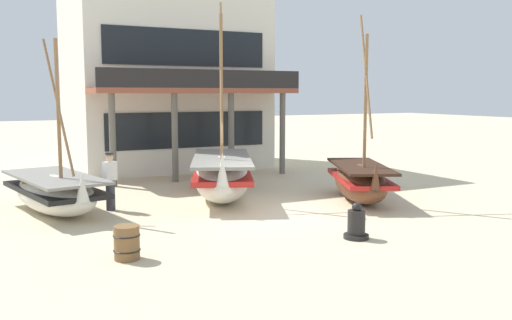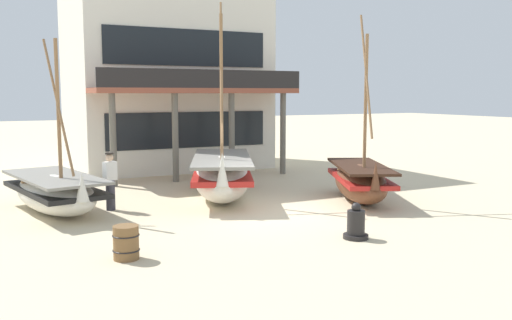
{
  "view_description": "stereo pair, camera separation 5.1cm",
  "coord_description": "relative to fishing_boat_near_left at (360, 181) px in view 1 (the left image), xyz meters",
  "views": [
    {
      "loc": [
        -7.52,
        -13.67,
        3.38
      ],
      "look_at": [
        0.0,
        1.0,
        1.4
      ],
      "focal_mm": 39.22,
      "sensor_mm": 36.0,
      "label": 1
    },
    {
      "loc": [
        -7.48,
        -13.69,
        3.38
      ],
      "look_at": [
        0.0,
        1.0,
        1.4
      ],
      "focal_mm": 39.22,
      "sensor_mm": 36.0,
      "label": 2
    }
  ],
  "objects": [
    {
      "name": "wooden_barrel",
      "position": [
        -8.13,
        -2.89,
        -0.29
      ],
      "size": [
        0.56,
        0.56,
        0.7
      ],
      "color": "brown",
      "rests_on": "ground"
    },
    {
      "name": "capstan_winch",
      "position": [
        -2.95,
        -3.69,
        -0.31
      ],
      "size": [
        0.59,
        0.59,
        0.85
      ],
      "color": "black",
      "rests_on": "ground"
    },
    {
      "name": "fishing_boat_far_right",
      "position": [
        -8.79,
        2.54,
        -0.05
      ],
      "size": [
        2.55,
        4.62,
        4.89
      ],
      "color": "silver",
      "rests_on": "ground"
    },
    {
      "name": "fishing_boat_near_left",
      "position": [
        0.0,
        0.0,
        0.0
      ],
      "size": [
        3.02,
        4.29,
        5.8
      ],
      "color": "brown",
      "rests_on": "ground"
    },
    {
      "name": "ground_plane",
      "position": [
        -3.32,
        -0.29,
        -0.64
      ],
      "size": [
        120.0,
        120.0,
        0.0
      ],
      "primitive_type": "plane",
      "color": "beige"
    },
    {
      "name": "fishing_boat_centre_large",
      "position": [
        -3.72,
        2.35,
        0.11
      ],
      "size": [
        3.7,
        5.54,
        6.26
      ],
      "color": "silver",
      "rests_on": "ground"
    },
    {
      "name": "harbor_building_main",
      "position": [
        -2.75,
        11.25,
        4.57
      ],
      "size": [
        8.57,
        8.73,
        10.42
      ],
      "color": "silver",
      "rests_on": "ground"
    },
    {
      "name": "fisherman_by_hull",
      "position": [
        -7.33,
        2.12,
        0.19
      ],
      "size": [
        0.41,
        0.33,
        1.68
      ],
      "color": "#33333D",
      "rests_on": "ground"
    }
  ]
}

